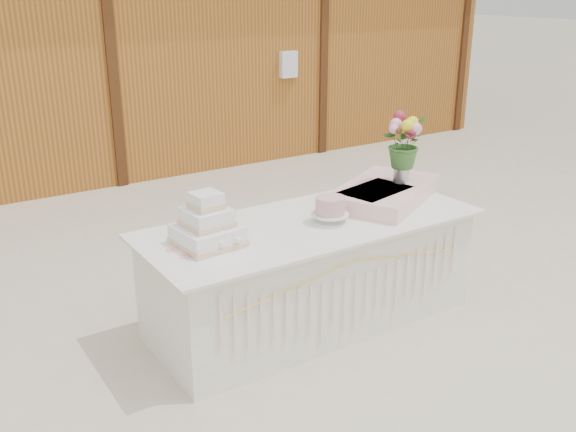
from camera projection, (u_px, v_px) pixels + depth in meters
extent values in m
plane|color=beige|center=(310.00, 320.00, 4.69)|extent=(80.00, 80.00, 0.00)
cube|color=#A45C22|center=(64.00, 46.00, 8.90)|extent=(12.00, 4.00, 3.00)
cube|color=white|center=(311.00, 274.00, 4.56)|extent=(2.28, 0.88, 0.75)
cube|color=white|center=(312.00, 223.00, 4.43)|extent=(2.40, 1.00, 0.02)
cube|color=white|center=(208.00, 235.00, 4.02)|extent=(0.40, 0.40, 0.13)
cube|color=beige|center=(208.00, 241.00, 4.03)|extent=(0.41, 0.41, 0.03)
cube|color=white|center=(207.00, 217.00, 3.97)|extent=(0.28, 0.28, 0.11)
cube|color=beige|center=(207.00, 222.00, 3.99)|extent=(0.30, 0.30, 0.03)
cube|color=white|center=(206.00, 201.00, 3.94)|extent=(0.19, 0.19, 0.10)
cube|color=beige|center=(206.00, 205.00, 3.95)|extent=(0.20, 0.20, 0.03)
cylinder|color=white|center=(330.00, 222.00, 4.40)|extent=(0.22, 0.22, 0.01)
cylinder|color=white|center=(330.00, 218.00, 4.39)|extent=(0.06, 0.06, 0.04)
cylinder|color=white|center=(330.00, 214.00, 4.39)|extent=(0.26, 0.26, 0.01)
cylinder|color=#E6A6B2|center=(330.00, 205.00, 4.36)|extent=(0.20, 0.20, 0.12)
cube|color=beige|center=(385.00, 192.00, 4.84)|extent=(1.12, 0.94, 0.12)
cylinder|color=silver|center=(401.00, 172.00, 4.86)|extent=(0.12, 0.12, 0.16)
imported|color=#37692A|center=(404.00, 136.00, 4.77)|extent=(0.45, 0.43, 0.38)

